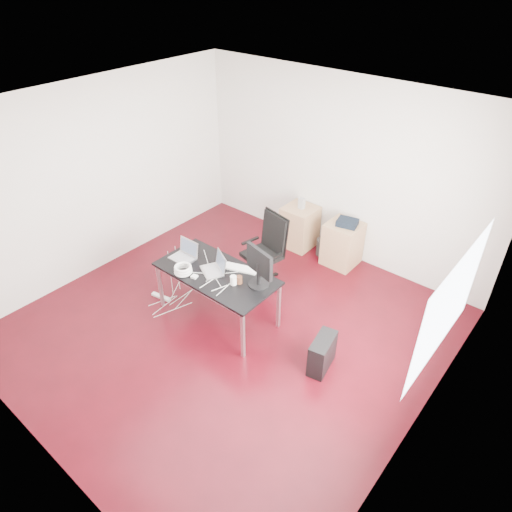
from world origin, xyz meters
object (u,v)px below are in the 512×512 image
Objects in this scene: office_chair at (267,247)px; filing_cabinet_left at (299,227)px; desk at (217,276)px; filing_cabinet_right at (342,244)px; pc_tower at (322,353)px.

filing_cabinet_left is at bearing 112.31° from office_chair.
office_chair is (0.01, 1.02, -0.07)m from desk.
filing_cabinet_right is (0.82, 0.00, 0.00)m from filing_cabinet_left.
office_chair reaches higher than pc_tower.
pc_tower is at bearing -48.90° from filing_cabinet_left.
filing_cabinet_left is at bearing 180.00° from filing_cabinet_right.
desk is at bearing 173.53° from pc_tower.
filing_cabinet_right reaches higher than pc_tower.
office_chair reaches higher than filing_cabinet_right.
desk reaches higher than filing_cabinet_left.
office_chair is at bearing 89.24° from desk.
desk is 1.02m from office_chair.
desk is 1.48× the size of office_chair.
office_chair is at bearing -79.32° from filing_cabinet_left.
pc_tower is (1.56, -0.90, -0.39)m from office_chair.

